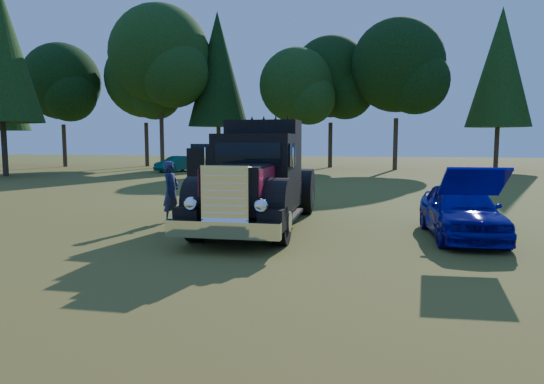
{
  "coord_description": "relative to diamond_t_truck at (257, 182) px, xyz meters",
  "views": [
    {
      "loc": [
        1.73,
        -10.39,
        2.45
      ],
      "look_at": [
        -0.65,
        1.82,
        1.1
      ],
      "focal_mm": 32.0,
      "sensor_mm": 36.0,
      "label": 1
    }
  ],
  "objects": [
    {
      "name": "spectator_far",
      "position": [
        -1.67,
        0.6,
        -0.49
      ],
      "size": [
        0.83,
        0.93,
        1.58
      ],
      "primitive_type": "imported",
      "rotation": [
        0.0,
        0.0,
        1.21
      ],
      "color": "#1F2E49",
      "rests_on": "ground"
    },
    {
      "name": "treeline",
      "position": [
        -3.12,
        25.38,
        6.62
      ],
      "size": [
        72.1,
        25.35,
        13.84
      ],
      "color": "#2D2116",
      "rests_on": "ground"
    },
    {
      "name": "ground",
      "position": [
        1.23,
        -2.64,
        -1.28
      ],
      "size": [
        120.0,
        120.0,
        0.0
      ],
      "primitive_type": "plane",
      "color": "#495F1C",
      "rests_on": "ground"
    },
    {
      "name": "spectator_near",
      "position": [
        -2.74,
        0.47,
        -0.37
      ],
      "size": [
        0.51,
        0.71,
        1.81
      ],
      "primitive_type": "imported",
      "rotation": [
        0.0,
        0.0,
        1.46
      ],
      "color": "#1C1E42",
      "rests_on": "ground"
    },
    {
      "name": "hotrod_coupe",
      "position": [
        5.3,
        -0.42,
        -0.59
      ],
      "size": [
        1.81,
        4.24,
        1.89
      ],
      "color": "#0818BD",
      "rests_on": "ground"
    },
    {
      "name": "diamond_t_truck",
      "position": [
        0.0,
        0.0,
        0.0
      ],
      "size": [
        3.38,
        7.16,
        3.0
      ],
      "color": "black",
      "rests_on": "ground"
    },
    {
      "name": "distant_teal_car",
      "position": [
        -11.17,
        21.66,
        -0.68
      ],
      "size": [
        2.62,
        3.81,
        1.19
      ],
      "primitive_type": "imported",
      "rotation": [
        0.0,
        0.0,
        -0.42
      ],
      "color": "#0A3D39",
      "rests_on": "ground"
    }
  ]
}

